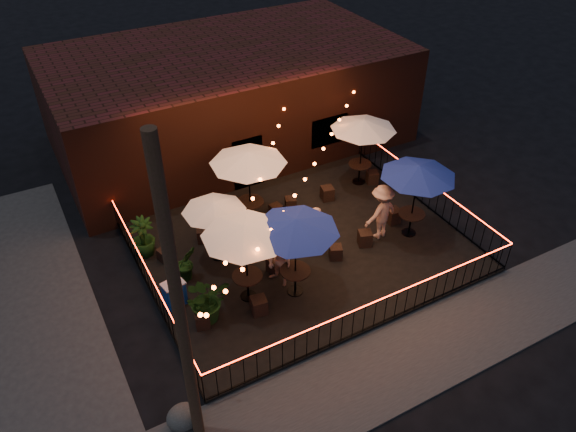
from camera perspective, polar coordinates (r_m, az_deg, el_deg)
name	(u,v)px	position (r m, az deg, el deg)	size (l,w,h in m)	color
ground	(334,287)	(17.26, 4.72, -7.19)	(110.00, 110.00, 0.00)	black
patio	(302,248)	(18.46, 1.40, -3.25)	(10.00, 8.00, 0.15)	black
sidewalk	(400,362)	(15.55, 11.36, -14.35)	(18.00, 2.50, 0.05)	#3D3938
brick_building	(228,96)	(23.92, -6.13, 12.04)	(14.00, 8.00, 4.00)	#3C1A10
utility_pole	(180,314)	(11.13, -10.96, -9.76)	(0.26, 0.26, 8.00)	#3A2B17
fence_front	(375,314)	(15.68, 8.82, -9.86)	(10.00, 0.04, 1.04)	black
fence_left	(151,286)	(16.75, -13.70, -6.91)	(0.04, 8.00, 1.04)	black
fence_right	(424,192)	(20.58, 13.61, 2.40)	(0.04, 8.00, 1.04)	black
festoon_lights	(278,200)	(16.37, -1.02, 1.61)	(10.02, 8.72, 1.32)	#F05318
cafe_table_0	(245,231)	(15.12, -4.43, -1.57)	(3.00, 3.00, 2.68)	black
cafe_table_1	(214,208)	(16.90, -7.55, 0.86)	(2.52, 2.52, 2.16)	black
cafe_table_2	(296,226)	(15.23, 0.80, -1.02)	(2.63, 2.63, 2.70)	black
cafe_table_3	(248,158)	(18.04, -4.08, 5.85)	(3.17, 3.17, 2.79)	black
cafe_table_4	(419,172)	(17.99, 13.13, 4.39)	(3.11, 3.11, 2.67)	black
cafe_table_5	(364,126)	(20.42, 7.68, 9.10)	(2.55, 2.55, 2.63)	black
bistro_chair_0	(202,320)	(15.93, -8.69, -10.38)	(0.39, 0.39, 0.46)	black
bistro_chair_1	(259,305)	(16.11, -2.97, -9.06)	(0.43, 0.43, 0.51)	black
bistro_chair_2	(164,255)	(18.18, -12.47, -3.86)	(0.35, 0.35, 0.42)	black
bistro_chair_3	(203,235)	(18.70, -8.65, -1.91)	(0.39, 0.39, 0.47)	black
bistro_chair_4	(275,265)	(17.36, -1.34, -4.95)	(0.41, 0.41, 0.49)	black
bistro_chair_5	(336,252)	(17.88, 4.85, -3.68)	(0.39, 0.39, 0.46)	black
bistro_chair_6	(276,210)	(19.59, -1.25, 0.57)	(0.37, 0.37, 0.44)	black
bistro_chair_7	(291,203)	(19.92, 0.26, 1.29)	(0.38, 0.38, 0.45)	black
bistro_chair_8	(365,238)	(18.50, 7.81, -2.25)	(0.42, 0.42, 0.50)	black
bistro_chair_9	(393,216)	(19.62, 10.61, 0.04)	(0.43, 0.43, 0.51)	black
bistro_chair_10	(327,193)	(20.45, 4.00, 2.33)	(0.42, 0.42, 0.50)	black
bistro_chair_11	(372,177)	(21.54, 8.56, 3.91)	(0.40, 0.40, 0.48)	black
patron_a	(317,230)	(17.70, 2.93, -1.43)	(0.63, 0.41, 1.72)	beige
patron_b	(280,262)	(16.57, -0.86, -4.71)	(0.80, 0.62, 1.65)	#CDB18F
patron_c	(381,212)	(18.48, 9.45, 0.41)	(1.27, 0.73, 1.97)	tan
potted_shrub_a	(207,300)	(15.78, -8.22, -8.42)	(1.26, 1.09, 1.40)	#0C3F0D
potted_shrub_b	(186,263)	(17.15, -10.30, -4.69)	(0.66, 0.53, 1.20)	#163F14
potted_shrub_c	(143,237)	(18.27, -14.54, -2.10)	(0.76, 0.76, 1.35)	#1B3C0E
cooler	(174,293)	(16.52, -11.46, -7.72)	(0.70, 0.56, 0.82)	#1140A5
boulder	(183,417)	(14.16, -10.61, -19.42)	(0.85, 0.72, 0.66)	#3E3E3A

